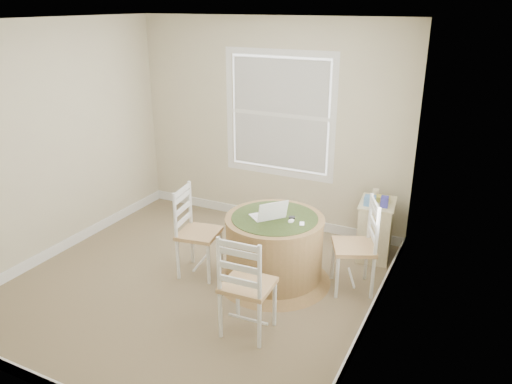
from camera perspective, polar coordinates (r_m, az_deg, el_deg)
The scene contains 14 objects.
room at distance 4.83m, azimuth -4.90°, elevation 3.40°, with size 3.64×3.64×2.64m.
round_table at distance 5.16m, azimuth 2.10°, elevation -6.24°, with size 1.19×1.19×0.72m.
chair_left at distance 5.29m, azimuth -6.52°, elevation -4.66°, with size 0.42×0.40×0.95m, color white, non-canonical shape.
chair_near at distance 4.36m, azimuth -0.94°, elevation -10.52°, with size 0.42×0.40×0.95m, color white, non-canonical shape.
chair_right at distance 5.07m, azimuth 11.11°, elevation -6.13°, with size 0.42×0.40×0.95m, color white, non-canonical shape.
laptop at distance 5.00m, azimuth 1.44°, elevation -2.63°, with size 0.41×0.42×0.22m.
mouse at distance 4.93m, azimuth 4.03°, elevation -3.32°, with size 0.06×0.09×0.03m, color white.
phone at distance 4.89m, azimuth 5.26°, elevation -3.69°, with size 0.04×0.09×0.02m, color #B7BABF.
keys at distance 5.01m, azimuth 4.14°, elevation -2.96°, with size 0.06×0.05×0.03m, color black.
corner_chest at distance 5.81m, azimuth 13.46°, elevation -4.19°, with size 0.44×0.55×0.67m.
tissue_box at distance 5.58m, azimuth 13.00°, elevation -0.93°, with size 0.12×0.12×0.10m, color #5587C3.
box_yellow at distance 5.70m, azimuth 14.23°, elevation -0.78°, with size 0.15×0.10×0.06m, color gold.
box_blue at distance 5.56m, azimuth 14.39°, elevation -1.02°, with size 0.08×0.08×0.12m, color #3937A6.
cup_cream at distance 5.80m, azimuth 13.56°, elevation -0.17°, with size 0.07×0.07×0.09m, color beige.
Camera 1 is at (2.57, -3.77, 2.76)m, focal length 35.00 mm.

